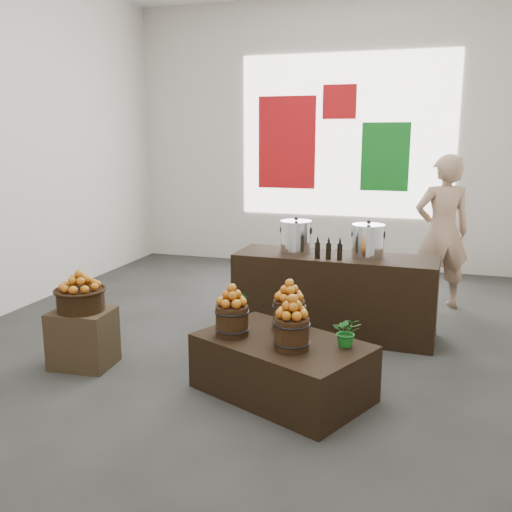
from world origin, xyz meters
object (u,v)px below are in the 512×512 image
(display_table, at_px, (282,367))
(counter, at_px, (334,295))
(stock_pot_left, at_px, (296,238))
(crate, at_px, (83,338))
(stock_pot_center, at_px, (368,242))
(shopper, at_px, (442,232))
(wicker_basket, at_px, (81,300))

(display_table, relative_size, counter, 0.65)
(display_table, xyz_separation_m, stock_pot_left, (-0.27, 1.55, 0.76))
(crate, xyz_separation_m, counter, (1.97, 1.50, 0.16))
(display_table, height_order, counter, counter)
(stock_pot_center, relative_size, shopper, 0.17)
(stock_pot_left, xyz_separation_m, shopper, (1.45, 1.28, -0.08))
(wicker_basket, xyz_separation_m, counter, (1.97, 1.50, -0.19))
(counter, xyz_separation_m, shopper, (1.03, 1.30, 0.49))
(crate, relative_size, stock_pot_center, 1.64)
(wicker_basket, relative_size, shopper, 0.23)
(counter, height_order, stock_pot_center, stock_pot_center)
(crate, bearing_deg, wicker_basket, 0.00)
(stock_pot_left, relative_size, stock_pot_center, 1.00)
(wicker_basket, relative_size, counter, 0.20)
(stock_pot_center, distance_m, shopper, 1.49)
(shopper, bearing_deg, crate, 22.58)
(display_table, relative_size, shopper, 0.72)
(counter, bearing_deg, wicker_basket, -140.76)
(counter, distance_m, stock_pot_left, 0.70)
(shopper, bearing_deg, display_table, 47.01)
(stock_pot_center, bearing_deg, stock_pot_left, 177.96)
(wicker_basket, xyz_separation_m, stock_pot_center, (2.30, 1.49, 0.38))
(counter, height_order, shopper, shopper)
(wicker_basket, bearing_deg, display_table, -1.04)
(counter, distance_m, stock_pot_center, 0.65)
(counter, bearing_deg, shopper, 53.56)
(crate, distance_m, counter, 2.48)
(stock_pot_left, bearing_deg, crate, -135.89)
(display_table, distance_m, stock_pot_center, 1.76)
(stock_pot_left, height_order, stock_pot_center, same)
(shopper, bearing_deg, stock_pot_left, 21.27)
(wicker_basket, distance_m, counter, 2.49)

